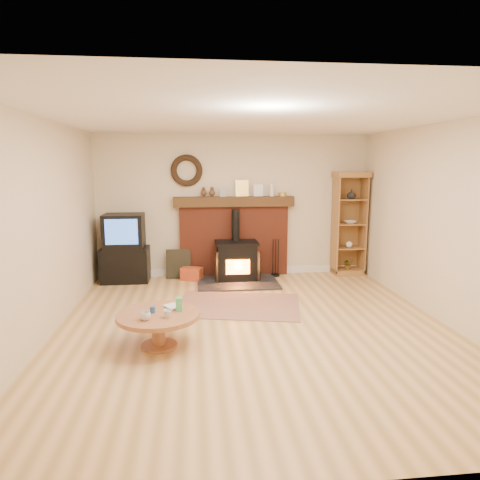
{
  "coord_description": "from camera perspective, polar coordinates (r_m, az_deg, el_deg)",
  "views": [
    {
      "loc": [
        -0.74,
        -5.13,
        2.05
      ],
      "look_at": [
        -0.07,
        1.0,
        0.97
      ],
      "focal_mm": 32.0,
      "sensor_mm": 36.0,
      "label": 1
    }
  ],
  "objects": [
    {
      "name": "leaning_painting",
      "position": [
        7.89,
        -8.21,
        -3.17
      ],
      "size": [
        0.45,
        0.12,
        0.53
      ],
      "primitive_type": "cube",
      "rotation": [
        -0.17,
        0.0,
        0.0
      ],
      "color": "black",
      "rests_on": "ground"
    },
    {
      "name": "wood_stove",
      "position": [
        7.64,
        -0.45,
        -2.94
      ],
      "size": [
        1.4,
        1.0,
        1.27
      ],
      "color": "black",
      "rests_on": "ground"
    },
    {
      "name": "coffee_table",
      "position": [
        5.0,
        -10.82,
        -10.38
      ],
      "size": [
        0.94,
        0.94,
        0.56
      ],
      "color": "brown",
      "rests_on": "ground"
    },
    {
      "name": "firelog_box",
      "position": [
        7.78,
        -6.46,
        -4.5
      ],
      "size": [
        0.42,
        0.34,
        0.23
      ],
      "primitive_type": "cube",
      "rotation": [
        0.0,
        0.0,
        -0.36
      ],
      "color": "#C87406",
      "rests_on": "ground"
    },
    {
      "name": "fire_tools",
      "position": [
        8.01,
        4.75,
        -3.89
      ],
      "size": [
        0.16,
        0.16,
        0.7
      ],
      "color": "black",
      "rests_on": "ground"
    },
    {
      "name": "chimney_breast",
      "position": [
        7.93,
        -0.8,
        0.93
      ],
      "size": [
        2.2,
        0.22,
        1.78
      ],
      "color": "maroon",
      "rests_on": "ground"
    },
    {
      "name": "room_shell",
      "position": [
        5.29,
        1.64,
        6.34
      ],
      "size": [
        5.02,
        5.52,
        2.61
      ],
      "color": "beige",
      "rests_on": "ground"
    },
    {
      "name": "ground",
      "position": [
        5.58,
        1.87,
        -11.6
      ],
      "size": [
        5.5,
        5.5,
        0.0
      ],
      "primitive_type": "plane",
      "color": "#AE8648",
      "rests_on": "ground"
    },
    {
      "name": "curio_cabinet",
      "position": [
        8.29,
        14.28,
        2.15
      ],
      "size": [
        0.62,
        0.45,
        1.93
      ],
      "color": "#935D30",
      "rests_on": "ground"
    },
    {
      "name": "tv_unit",
      "position": [
        7.84,
        -15.1,
        -1.21
      ],
      "size": [
        0.83,
        0.59,
        1.2
      ],
      "color": "black",
      "rests_on": "ground"
    },
    {
      "name": "area_rug",
      "position": [
        6.39,
        -0.3,
        -8.68
      ],
      "size": [
        2.01,
        1.58,
        0.01
      ],
      "primitive_type": "cube",
      "rotation": [
        0.0,
        0.0,
        -0.21
      ],
      "color": "brown",
      "rests_on": "ground"
    }
  ]
}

